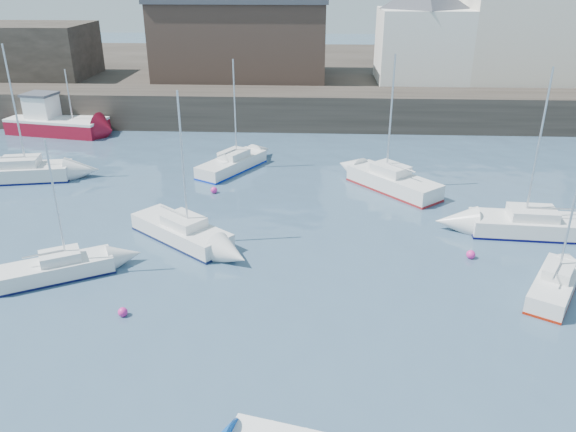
{
  "coord_description": "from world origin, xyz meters",
  "views": [
    {
      "loc": [
        1.26,
        -13.28,
        12.74
      ],
      "look_at": [
        0.0,
        12.0,
        1.5
      ],
      "focal_mm": 35.0,
      "sensor_mm": 36.0,
      "label": 1
    }
  ],
  "objects_px": {
    "sailboat_b": "(182,231)",
    "buoy_near": "(123,316)",
    "buoy_mid": "(470,258)",
    "sailboat_c": "(555,285)",
    "fishing_boat": "(54,121)",
    "sailboat_d": "(536,225)",
    "sailboat_f": "(393,181)",
    "sailboat_h": "(232,164)",
    "sailboat_e": "(18,172)",
    "sailboat_a": "(57,268)",
    "buoy_far": "(214,193)"
  },
  "relations": [
    {
      "from": "sailboat_f",
      "to": "sailboat_a",
      "type": "bearing_deg",
      "value": -144.59
    },
    {
      "from": "sailboat_b",
      "to": "sailboat_c",
      "type": "height_order",
      "value": "sailboat_b"
    },
    {
      "from": "sailboat_f",
      "to": "buoy_far",
      "type": "relative_size",
      "value": 19.91
    },
    {
      "from": "sailboat_f",
      "to": "sailboat_d",
      "type": "bearing_deg",
      "value": -41.79
    },
    {
      "from": "sailboat_b",
      "to": "sailboat_c",
      "type": "distance_m",
      "value": 17.5
    },
    {
      "from": "sailboat_e",
      "to": "buoy_near",
      "type": "relative_size",
      "value": 22.3
    },
    {
      "from": "sailboat_a",
      "to": "sailboat_c",
      "type": "relative_size",
      "value": 1.06
    },
    {
      "from": "sailboat_b",
      "to": "buoy_near",
      "type": "distance_m",
      "value": 6.95
    },
    {
      "from": "sailboat_c",
      "to": "sailboat_f",
      "type": "relative_size",
      "value": 0.73
    },
    {
      "from": "sailboat_d",
      "to": "sailboat_b",
      "type": "bearing_deg",
      "value": -174.96
    },
    {
      "from": "fishing_boat",
      "to": "sailboat_f",
      "type": "relative_size",
      "value": 1.03
    },
    {
      "from": "sailboat_a",
      "to": "sailboat_f",
      "type": "relative_size",
      "value": 0.77
    },
    {
      "from": "sailboat_e",
      "to": "sailboat_d",
      "type": "bearing_deg",
      "value": -11.99
    },
    {
      "from": "sailboat_f",
      "to": "sailboat_b",
      "type": "bearing_deg",
      "value": -146.8
    },
    {
      "from": "fishing_boat",
      "to": "sailboat_h",
      "type": "height_order",
      "value": "sailboat_h"
    },
    {
      "from": "sailboat_b",
      "to": "sailboat_f",
      "type": "height_order",
      "value": "sailboat_f"
    },
    {
      "from": "fishing_boat",
      "to": "buoy_far",
      "type": "bearing_deg",
      "value": -39.59
    },
    {
      "from": "sailboat_d",
      "to": "buoy_near",
      "type": "relative_size",
      "value": 22.18
    },
    {
      "from": "fishing_boat",
      "to": "buoy_mid",
      "type": "distance_m",
      "value": 35.89
    },
    {
      "from": "sailboat_e",
      "to": "buoy_mid",
      "type": "height_order",
      "value": "sailboat_e"
    },
    {
      "from": "sailboat_c",
      "to": "sailboat_d",
      "type": "bearing_deg",
      "value": 77.84
    },
    {
      "from": "sailboat_b",
      "to": "buoy_near",
      "type": "xyz_separation_m",
      "value": [
        -0.84,
        -6.88,
        -0.5
      ]
    },
    {
      "from": "sailboat_b",
      "to": "sailboat_e",
      "type": "relative_size",
      "value": 0.89
    },
    {
      "from": "sailboat_c",
      "to": "sailboat_d",
      "type": "relative_size",
      "value": 0.7
    },
    {
      "from": "buoy_near",
      "to": "buoy_mid",
      "type": "height_order",
      "value": "buoy_mid"
    },
    {
      "from": "sailboat_e",
      "to": "sailboat_f",
      "type": "height_order",
      "value": "sailboat_e"
    },
    {
      "from": "fishing_boat",
      "to": "buoy_mid",
      "type": "relative_size",
      "value": 19.79
    },
    {
      "from": "sailboat_c",
      "to": "fishing_boat",
      "type": "bearing_deg",
      "value": 143.4
    },
    {
      "from": "sailboat_d",
      "to": "sailboat_c",
      "type": "bearing_deg",
      "value": -102.16
    },
    {
      "from": "sailboat_h",
      "to": "buoy_far",
      "type": "relative_size",
      "value": 17.87
    },
    {
      "from": "sailboat_b",
      "to": "sailboat_d",
      "type": "height_order",
      "value": "sailboat_d"
    },
    {
      "from": "sailboat_a",
      "to": "buoy_mid",
      "type": "distance_m",
      "value": 19.16
    },
    {
      "from": "sailboat_a",
      "to": "buoy_mid",
      "type": "relative_size",
      "value": 14.85
    },
    {
      "from": "sailboat_d",
      "to": "sailboat_a",
      "type": "bearing_deg",
      "value": -166.24
    },
    {
      "from": "sailboat_a",
      "to": "sailboat_b",
      "type": "distance_m",
      "value": 6.2
    },
    {
      "from": "sailboat_e",
      "to": "sailboat_h",
      "type": "relative_size",
      "value": 1.17
    },
    {
      "from": "sailboat_c",
      "to": "sailboat_e",
      "type": "distance_m",
      "value": 32.11
    },
    {
      "from": "fishing_boat",
      "to": "sailboat_c",
      "type": "xyz_separation_m",
      "value": [
        32.03,
        -23.79,
        -0.57
      ]
    },
    {
      "from": "buoy_near",
      "to": "sailboat_c",
      "type": "bearing_deg",
      "value": 8.08
    },
    {
      "from": "sailboat_c",
      "to": "buoy_far",
      "type": "distance_m",
      "value": 19.72
    },
    {
      "from": "fishing_boat",
      "to": "sailboat_a",
      "type": "bearing_deg",
      "value": -66.18
    },
    {
      "from": "sailboat_f",
      "to": "buoy_far",
      "type": "bearing_deg",
      "value": -174.69
    },
    {
      "from": "buoy_near",
      "to": "buoy_mid",
      "type": "bearing_deg",
      "value": 20.45
    },
    {
      "from": "sailboat_c",
      "to": "buoy_near",
      "type": "distance_m",
      "value": 17.98
    },
    {
      "from": "fishing_boat",
      "to": "sailboat_c",
      "type": "bearing_deg",
      "value": -36.6
    },
    {
      "from": "sailboat_f",
      "to": "buoy_near",
      "type": "bearing_deg",
      "value": -130.66
    },
    {
      "from": "sailboat_b",
      "to": "sailboat_e",
      "type": "bearing_deg",
      "value": 147.1
    },
    {
      "from": "sailboat_h",
      "to": "fishing_boat",
      "type": "bearing_deg",
      "value": 151.88
    },
    {
      "from": "sailboat_a",
      "to": "sailboat_b",
      "type": "bearing_deg",
      "value": 40.34
    },
    {
      "from": "buoy_near",
      "to": "buoy_mid",
      "type": "relative_size",
      "value": 0.9
    }
  ]
}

